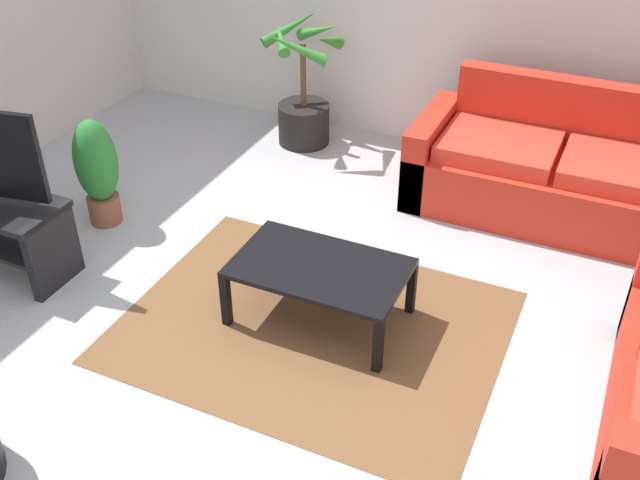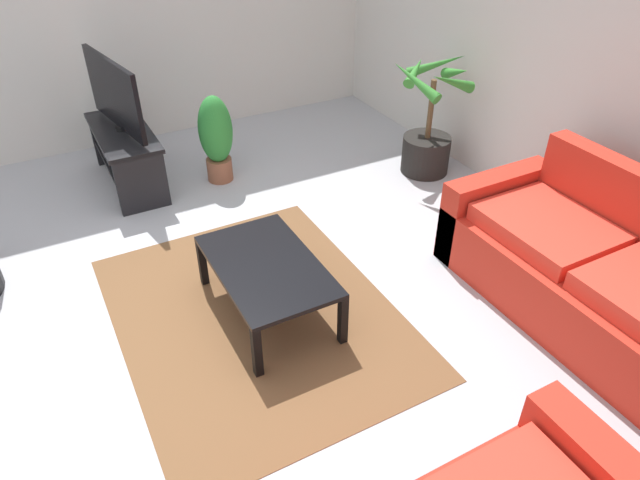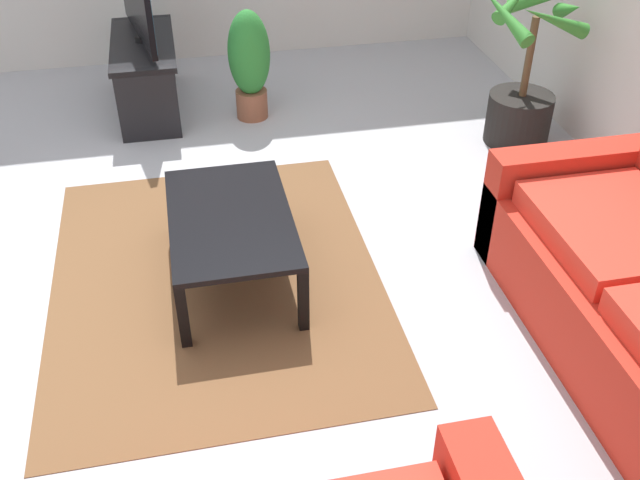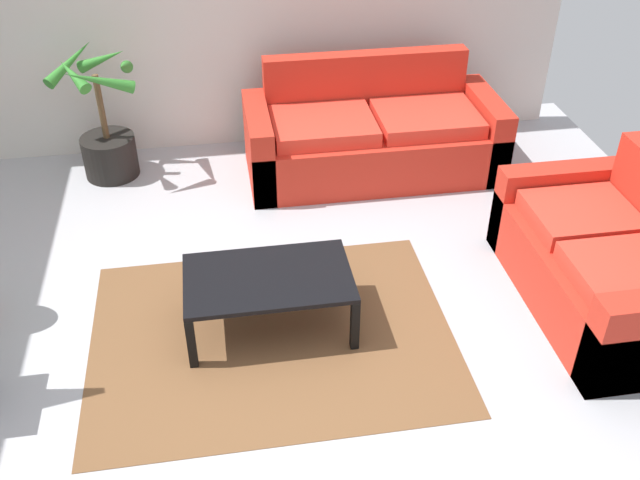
{
  "view_description": "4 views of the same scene",
  "coord_description": "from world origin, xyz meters",
  "px_view_note": "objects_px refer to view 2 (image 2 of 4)",
  "views": [
    {
      "loc": [
        1.57,
        -2.67,
        2.9
      ],
      "look_at": [
        0.16,
        0.43,
        0.59
      ],
      "focal_mm": 41.38,
      "sensor_mm": 36.0,
      "label": 1
    },
    {
      "loc": [
        2.8,
        -0.59,
        2.54
      ],
      "look_at": [
        0.22,
        0.8,
        0.5
      ],
      "focal_mm": 31.95,
      "sensor_mm": 36.0,
      "label": 2
    },
    {
      "loc": [
        3.18,
        0.28,
        2.41
      ],
      "look_at": [
        0.69,
        0.81,
        0.57
      ],
      "focal_mm": 40.65,
      "sensor_mm": 36.0,
      "label": 3
    },
    {
      "loc": [
        -0.09,
        -2.91,
        3.02
      ],
      "look_at": [
        0.48,
        0.61,
        0.51
      ],
      "focal_mm": 40.27,
      "sensor_mm": 36.0,
      "label": 4
    }
  ],
  "objects_px": {
    "couch_main": "(603,280)",
    "coffee_table": "(267,270)",
    "tv_stand": "(126,149)",
    "tv": "(114,94)",
    "potted_palm": "(428,135)",
    "potted_plant_small": "(216,137)"
  },
  "relations": [
    {
      "from": "tv_stand",
      "to": "tv",
      "type": "distance_m",
      "value": 0.51
    },
    {
      "from": "couch_main",
      "to": "tv",
      "type": "bearing_deg",
      "value": -145.51
    },
    {
      "from": "coffee_table",
      "to": "potted_plant_small",
      "type": "height_order",
      "value": "potted_plant_small"
    },
    {
      "from": "tv",
      "to": "coffee_table",
      "type": "relative_size",
      "value": 1.01
    },
    {
      "from": "tv",
      "to": "coffee_table",
      "type": "xyz_separation_m",
      "value": [
        2.18,
        0.39,
        -0.5
      ]
    },
    {
      "from": "tv_stand",
      "to": "coffee_table",
      "type": "bearing_deg",
      "value": 10.25
    },
    {
      "from": "coffee_table",
      "to": "potted_palm",
      "type": "bearing_deg",
      "value": 117.88
    },
    {
      "from": "potted_plant_small",
      "to": "tv",
      "type": "bearing_deg",
      "value": -113.24
    },
    {
      "from": "tv",
      "to": "potted_palm",
      "type": "relative_size",
      "value": 0.95
    },
    {
      "from": "couch_main",
      "to": "potted_plant_small",
      "type": "relative_size",
      "value": 2.59
    },
    {
      "from": "potted_palm",
      "to": "tv_stand",
      "type": "bearing_deg",
      "value": -113.27
    },
    {
      "from": "tv_stand",
      "to": "potted_plant_small",
      "type": "xyz_separation_m",
      "value": [
        0.31,
        0.73,
        0.09
      ]
    },
    {
      "from": "couch_main",
      "to": "coffee_table",
      "type": "height_order",
      "value": "couch_main"
    },
    {
      "from": "couch_main",
      "to": "coffee_table",
      "type": "distance_m",
      "value": 2.11
    },
    {
      "from": "tv_stand",
      "to": "potted_palm",
      "type": "distance_m",
      "value": 2.7
    },
    {
      "from": "tv_stand",
      "to": "potted_palm",
      "type": "relative_size",
      "value": 1.03
    },
    {
      "from": "couch_main",
      "to": "coffee_table",
      "type": "xyz_separation_m",
      "value": [
        -1.05,
        -1.83,
        0.04
      ]
    },
    {
      "from": "tv_stand",
      "to": "tv",
      "type": "xyz_separation_m",
      "value": [
        -0.0,
        0.0,
        0.51
      ]
    },
    {
      "from": "potted_plant_small",
      "to": "tv_stand",
      "type": "bearing_deg",
      "value": -113.12
    },
    {
      "from": "couch_main",
      "to": "potted_plant_small",
      "type": "bearing_deg",
      "value": -152.98
    },
    {
      "from": "couch_main",
      "to": "tv_stand",
      "type": "distance_m",
      "value": 3.91
    },
    {
      "from": "tv_stand",
      "to": "coffee_table",
      "type": "relative_size",
      "value": 1.09
    }
  ]
}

